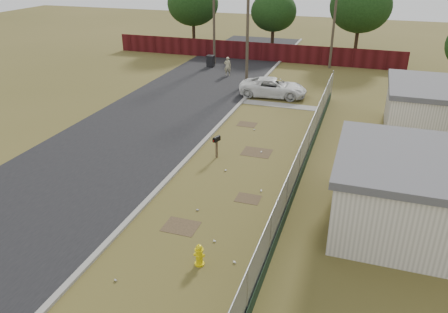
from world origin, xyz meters
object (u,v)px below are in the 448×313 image
(fire_hydrant, at_px, (199,255))
(pedestrian, at_px, (228,66))
(pickup_truck, at_px, (273,87))
(trash_bin, at_px, (211,61))
(mailbox, at_px, (217,141))

(fire_hydrant, bearing_deg, pedestrian, 105.90)
(pickup_truck, relative_size, pedestrian, 3.02)
(trash_bin, bearing_deg, fire_hydrant, -70.68)
(mailbox, xyz_separation_m, pedestrian, (-4.81, 16.62, -0.15))
(pickup_truck, distance_m, pedestrian, 7.14)
(mailbox, bearing_deg, pedestrian, 106.14)
(pickup_truck, bearing_deg, mailbox, 173.69)
(pickup_truck, bearing_deg, trash_bin, 42.46)
(fire_hydrant, relative_size, mailbox, 0.70)
(pedestrian, bearing_deg, trash_bin, -59.80)
(mailbox, bearing_deg, fire_hydrant, -74.56)
(fire_hydrant, bearing_deg, trash_bin, 109.32)
(mailbox, bearing_deg, pickup_truck, 87.82)
(fire_hydrant, distance_m, mailbox, 8.97)
(pedestrian, relative_size, trash_bin, 1.53)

